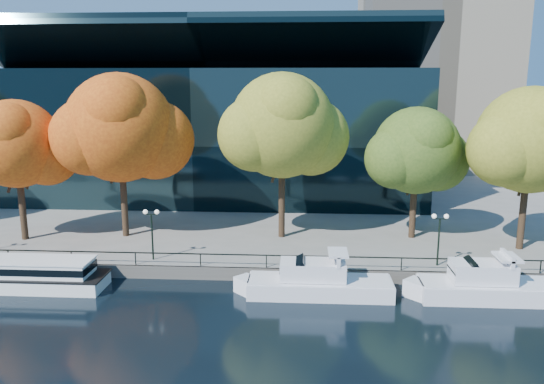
# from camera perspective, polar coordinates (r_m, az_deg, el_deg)

# --- Properties ---
(ground) EXTENTS (160.00, 160.00, 0.00)m
(ground) POSITION_cam_1_polar(r_m,az_deg,el_deg) (38.25, -8.59, -10.93)
(ground) COLOR black
(ground) RESTS_ON ground
(promenade) EXTENTS (90.00, 67.08, 1.00)m
(promenade) POSITION_cam_1_polar(r_m,az_deg,el_deg) (72.64, -2.67, 0.57)
(promenade) COLOR slate
(promenade) RESTS_ON ground
(railing) EXTENTS (88.20, 0.08, 0.99)m
(railing) POSITION_cam_1_polar(r_m,az_deg,el_deg) (40.54, -7.72, -6.64)
(railing) COLOR black
(railing) RESTS_ON promenade
(convention_building) EXTENTS (50.00, 24.57, 21.43)m
(convention_building) POSITION_cam_1_polar(r_m,az_deg,el_deg) (67.53, -6.55, 6.52)
(convention_building) COLOR black
(convention_building) RESTS_ON ground
(tour_boat) EXTENTS (13.97, 3.12, 2.65)m
(tour_boat) POSITION_cam_1_polar(r_m,az_deg,el_deg) (43.03, -26.04, -7.82)
(tour_boat) COLOR white
(tour_boat) RESTS_ON ground
(cruiser_near) EXTENTS (11.14, 2.87, 3.23)m
(cruiser_near) POSITION_cam_1_polar(r_m,az_deg,el_deg) (37.61, 4.48, -9.58)
(cruiser_near) COLOR white
(cruiser_near) RESTS_ON ground
(cruiser_far) EXTENTS (10.36, 2.87, 3.39)m
(cruiser_far) POSITION_cam_1_polar(r_m,az_deg,el_deg) (39.50, 21.61, -9.24)
(cruiser_far) COLOR white
(cruiser_far) RESTS_ON ground
(tree_1) EXTENTS (9.44, 7.74, 12.24)m
(tree_1) POSITION_cam_1_polar(r_m,az_deg,el_deg) (50.26, -25.68, 4.50)
(tree_1) COLOR black
(tree_1) RESTS_ON promenade
(tree_2) EXTENTS (11.86, 9.72, 14.48)m
(tree_2) POSITION_cam_1_polar(r_m,az_deg,el_deg) (48.04, -15.85, 6.42)
(tree_2) COLOR black
(tree_2) RESTS_ON promenade
(tree_3) EXTENTS (11.39, 9.34, 14.51)m
(tree_3) POSITION_cam_1_polar(r_m,az_deg,el_deg) (45.94, 1.32, 6.91)
(tree_3) COLOR black
(tree_3) RESTS_ON promenade
(tree_4) EXTENTS (9.46, 7.76, 11.60)m
(tree_4) POSITION_cam_1_polar(r_m,az_deg,el_deg) (47.66, 15.45, 4.12)
(tree_4) COLOR black
(tree_4) RESTS_ON promenade
(tree_5) EXTENTS (10.73, 8.80, 13.38)m
(tree_5) POSITION_cam_1_polar(r_m,az_deg,el_deg) (47.40, 26.21, 4.81)
(tree_5) COLOR black
(tree_5) RESTS_ON promenade
(lamp_1) EXTENTS (1.26, 0.36, 4.03)m
(lamp_1) POSITION_cam_1_polar(r_m,az_deg,el_deg) (42.06, -12.83, -3.24)
(lamp_1) COLOR black
(lamp_1) RESTS_ON promenade
(lamp_2) EXTENTS (1.26, 0.36, 4.03)m
(lamp_2) POSITION_cam_1_polar(r_m,az_deg,el_deg) (41.65, 17.57, -3.66)
(lamp_2) COLOR black
(lamp_2) RESTS_ON promenade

